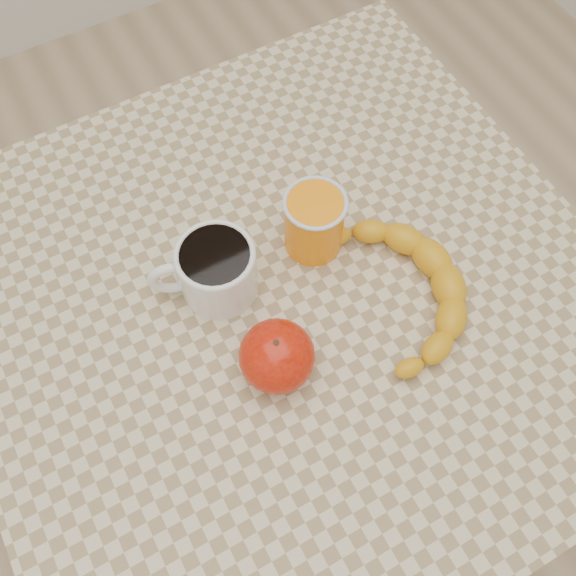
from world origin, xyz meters
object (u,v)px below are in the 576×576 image
table (288,323)px  apple (277,356)px  banana (404,290)px  coffee_mug (215,269)px  orange_juice_glass (314,222)px

table → apple: size_ratio=7.49×
apple → banana: apple is taller
coffee_mug → orange_juice_glass: size_ratio=1.56×
table → orange_juice_glass: 0.16m
banana → orange_juice_glass: bearing=130.4°
table → apple: apple is taller
coffee_mug → orange_juice_glass: 0.14m
coffee_mug → banana: (0.19, -0.12, -0.02)m
table → coffee_mug: coffee_mug is taller
table → coffee_mug: (-0.07, 0.05, 0.13)m
orange_juice_glass → coffee_mug: bearing=179.6°
banana → apple: bearing=-161.7°
table → orange_juice_glass: bearing=38.5°
table → banana: (0.12, -0.07, 0.11)m
orange_juice_glass → apple: bearing=-133.3°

